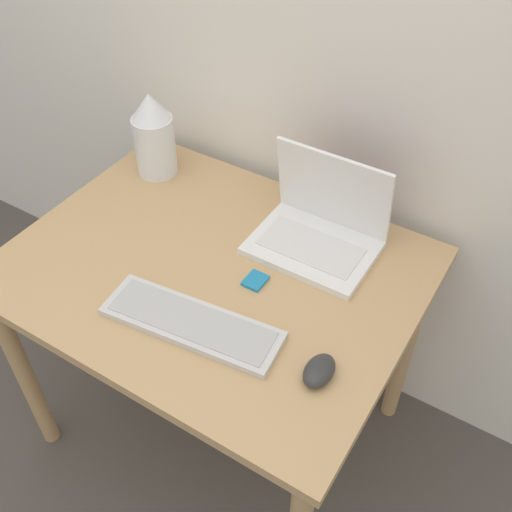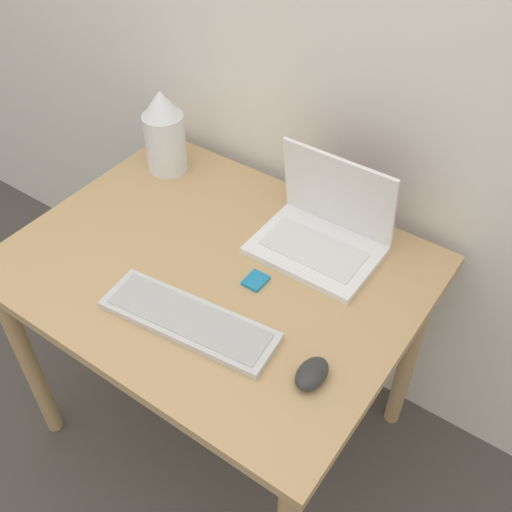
{
  "view_description": "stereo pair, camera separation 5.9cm",
  "coord_description": "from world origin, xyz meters",
  "px_view_note": "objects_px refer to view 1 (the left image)",
  "views": [
    {
      "loc": [
        0.66,
        -0.46,
        1.81
      ],
      "look_at": [
        0.13,
        0.4,
        0.85
      ],
      "focal_mm": 42.0,
      "sensor_mm": 36.0,
      "label": 1
    },
    {
      "loc": [
        0.71,
        -0.43,
        1.81
      ],
      "look_at": [
        0.13,
        0.4,
        0.85
      ],
      "focal_mm": 42.0,
      "sensor_mm": 36.0,
      "label": 2
    }
  ],
  "objects_px": {
    "vase": "(154,135)",
    "laptop": "(320,227)",
    "mp3_player": "(255,281)",
    "keyboard": "(192,323)",
    "mouse": "(319,371)"
  },
  "relations": [
    {
      "from": "laptop",
      "to": "mouse",
      "type": "bearing_deg",
      "value": -62.43
    },
    {
      "from": "keyboard",
      "to": "vase",
      "type": "bearing_deg",
      "value": 135.57
    },
    {
      "from": "vase",
      "to": "mp3_player",
      "type": "bearing_deg",
      "value": -25.95
    },
    {
      "from": "vase",
      "to": "laptop",
      "type": "bearing_deg",
      "value": -3.27
    },
    {
      "from": "vase",
      "to": "mp3_player",
      "type": "relative_size",
      "value": 4.33
    },
    {
      "from": "laptop",
      "to": "vase",
      "type": "bearing_deg",
      "value": 176.73
    },
    {
      "from": "mp3_player",
      "to": "mouse",
      "type": "bearing_deg",
      "value": -32.27
    },
    {
      "from": "keyboard",
      "to": "mp3_player",
      "type": "xyz_separation_m",
      "value": [
        0.05,
        0.2,
        -0.01
      ]
    },
    {
      "from": "keyboard",
      "to": "mouse",
      "type": "bearing_deg",
      "value": 5.71
    },
    {
      "from": "keyboard",
      "to": "vase",
      "type": "distance_m",
      "value": 0.64
    },
    {
      "from": "laptop",
      "to": "keyboard",
      "type": "xyz_separation_m",
      "value": [
        -0.12,
        -0.41,
        -0.04
      ]
    },
    {
      "from": "keyboard",
      "to": "mouse",
      "type": "relative_size",
      "value": 4.62
    },
    {
      "from": "laptop",
      "to": "mp3_player",
      "type": "height_order",
      "value": "laptop"
    },
    {
      "from": "vase",
      "to": "mp3_player",
      "type": "height_order",
      "value": "vase"
    },
    {
      "from": "laptop",
      "to": "mp3_player",
      "type": "bearing_deg",
      "value": -107.39
    }
  ]
}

